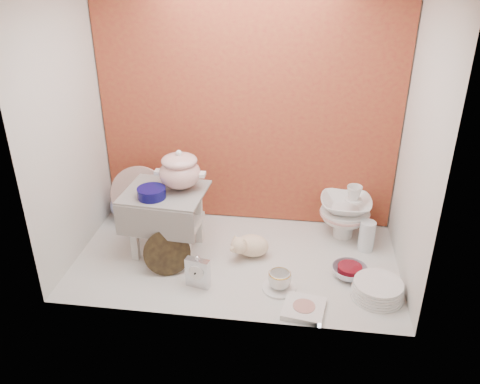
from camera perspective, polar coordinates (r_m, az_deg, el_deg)
The scene contains 17 objects.
ground at distance 2.86m, azimuth -0.45°, elevation -7.66°, with size 1.80×1.80×0.00m, color silver.
niche_shell at distance 2.63m, azimuth 0.04°, elevation 11.59°, with size 1.86×1.03×1.53m.
step_stool at distance 2.87m, azimuth -8.33°, elevation -3.31°, with size 0.44×0.38×0.38m, color silver, non-canonical shape.
soup_tureen at distance 2.75m, azimuth -6.88°, elevation 2.57°, with size 0.27×0.27×0.23m, color white, non-canonical shape.
cobalt_bowl at distance 2.72m, azimuth -10.05°, elevation -0.09°, with size 0.15×0.15×0.06m, color #0C0A50.
floral_platter at distance 3.16m, azimuth -11.26°, elevation -0.51°, with size 0.39×0.08×0.39m, color white, non-canonical shape.
blue_white_vase at distance 3.28m, azimuth -12.57°, elevation -1.01°, with size 0.24×0.24×0.25m, color white.
lacquer_tray at distance 2.72m, azimuth -8.31°, elevation -6.89°, with size 0.25×0.09×0.25m, color black, non-canonical shape.
mantel_clock at distance 2.62m, azimuth -4.83°, elevation -9.00°, with size 0.13×0.04×0.18m, color silver.
plush_pig at distance 2.85m, azimuth 1.40°, elevation -6.08°, with size 0.24×0.17×0.14m, color beige.
teacup_saucer at distance 2.65m, azimuth 4.48°, elevation -10.86°, with size 0.18×0.18×0.01m, color white.
gold_rim_teacup at distance 2.62m, azimuth 4.52°, elevation -9.94°, with size 0.12×0.12×0.09m, color white.
lattice_dish at distance 2.53m, azimuth 7.29°, elevation -13.04°, with size 0.20×0.20×0.03m, color white.
dinner_plate_stack at distance 2.66m, azimuth 15.41°, elevation -10.66°, with size 0.27×0.27×0.09m, color white.
crystal_bowl at distance 2.78m, azimuth 12.35°, elevation -8.85°, with size 0.19×0.19×0.06m, color silver.
clear_glass_vase at distance 2.99m, azimuth 14.24°, elevation -4.88°, with size 0.09×0.09×0.18m, color silver.
porcelain_tower at distance 3.05m, azimuth 11.88°, elevation -2.12°, with size 0.30×0.30×0.34m, color white, non-canonical shape.
Camera 1 is at (0.34, -2.33, 1.63)m, focal length 37.44 mm.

